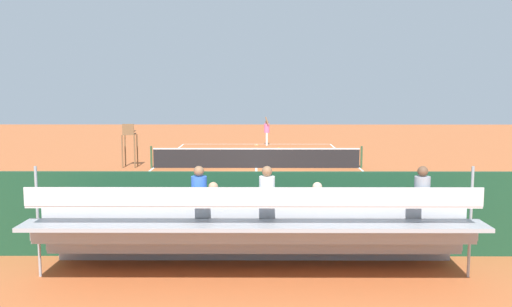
% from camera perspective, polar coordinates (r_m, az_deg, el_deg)
% --- Properties ---
extents(ground_plane, '(60.00, 60.00, 0.00)m').
position_cam_1_polar(ground_plane, '(27.14, 0.03, -1.48)').
color(ground_plane, '#BC6033').
extents(court_line_markings, '(10.10, 22.20, 0.01)m').
position_cam_1_polar(court_line_markings, '(27.17, 0.03, -1.47)').
color(court_line_markings, white).
rests_on(court_line_markings, ground).
extents(tennis_net, '(10.30, 0.10, 1.07)m').
position_cam_1_polar(tennis_net, '(27.07, 0.03, -0.43)').
color(tennis_net, black).
rests_on(tennis_net, ground).
extents(backdrop_wall, '(18.00, 0.16, 2.00)m').
position_cam_1_polar(backdrop_wall, '(13.19, -0.17, -6.18)').
color(backdrop_wall, '#194228').
rests_on(backdrop_wall, ground).
extents(bleacher_stand, '(9.06, 2.40, 2.48)m').
position_cam_1_polar(bleacher_stand, '(11.86, 0.15, -7.96)').
color(bleacher_stand, '#9EA0A5').
rests_on(bleacher_stand, ground).
extents(umpire_chair, '(0.67, 0.67, 2.14)m').
position_cam_1_polar(umpire_chair, '(27.91, -12.81, 1.30)').
color(umpire_chair, brown).
rests_on(umpire_chair, ground).
extents(courtside_bench, '(1.80, 0.40, 0.93)m').
position_cam_1_polar(courtside_bench, '(14.17, 9.07, -7.18)').
color(courtside_bench, '#234C2D').
rests_on(courtside_bench, ground).
extents(equipment_bag, '(0.90, 0.36, 0.36)m').
position_cam_1_polar(equipment_bag, '(13.99, 2.97, -8.88)').
color(equipment_bag, '#B22D2D').
rests_on(equipment_bag, ground).
extents(tennis_player, '(0.36, 0.53, 1.93)m').
position_cam_1_polar(tennis_player, '(37.24, 1.11, 2.40)').
color(tennis_player, white).
rests_on(tennis_player, ground).
extents(tennis_racket, '(0.32, 0.57, 0.03)m').
position_cam_1_polar(tennis_racket, '(37.33, 0.05, 0.87)').
color(tennis_racket, black).
rests_on(tennis_racket, ground).
extents(tennis_ball_near, '(0.07, 0.07, 0.07)m').
position_cam_1_polar(tennis_ball_near, '(35.53, 2.35, 0.58)').
color(tennis_ball_near, '#CCDB33').
rests_on(tennis_ball_near, ground).
extents(tennis_ball_far, '(0.07, 0.07, 0.07)m').
position_cam_1_polar(tennis_ball_far, '(34.12, 2.93, 0.31)').
color(tennis_ball_far, '#CCDB33').
rests_on(tennis_ball_far, ground).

